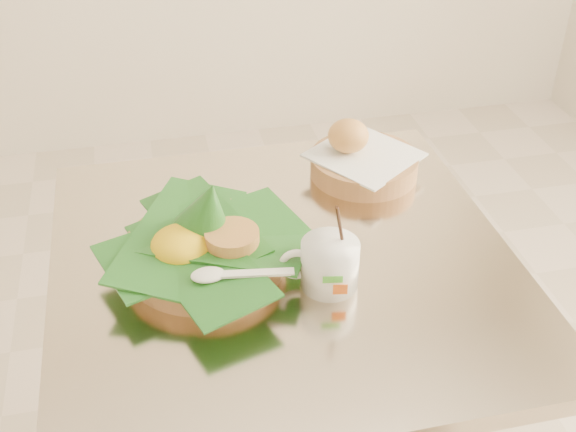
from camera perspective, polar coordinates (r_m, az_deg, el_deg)
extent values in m
cylinder|color=gray|center=(1.37, -0.27, -15.84)|extent=(0.07, 0.07, 0.69)
cube|color=beige|center=(1.11, -0.32, -3.94)|extent=(0.70, 0.70, 0.03)
cylinder|color=#B5854D|center=(1.09, -6.53, -2.89)|extent=(0.24, 0.24, 0.04)
cone|color=#20621C|center=(1.06, -6.42, 0.56)|extent=(0.14, 0.15, 0.12)
ellipsoid|color=yellow|center=(1.07, -8.43, -2.28)|extent=(0.09, 0.09, 0.05)
cylinder|color=#CC9347|center=(1.06, -4.44, -1.72)|extent=(0.08, 0.08, 0.02)
cylinder|color=#B5854D|center=(1.31, 6.02, 4.05)|extent=(0.19, 0.19, 0.04)
cube|color=white|center=(1.29, 6.07, 4.82)|extent=(0.23, 0.23, 0.01)
ellipsoid|color=#B7722A|center=(1.29, 4.79, 6.34)|extent=(0.07, 0.07, 0.06)
cylinder|color=white|center=(1.04, 3.32, -3.83)|extent=(0.08, 0.08, 0.07)
torus|color=white|center=(1.03, 0.68, -3.84)|extent=(0.05, 0.02, 0.05)
cylinder|color=#522F17|center=(1.02, 3.38, -2.40)|extent=(0.08, 0.08, 0.01)
cylinder|color=black|center=(1.01, 4.19, -1.19)|extent=(0.03, 0.04, 0.11)
cube|color=green|center=(1.00, 3.56, -5.04)|extent=(0.03, 0.01, 0.01)
cube|color=orange|center=(1.01, 4.15, -5.81)|extent=(0.02, 0.00, 0.02)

